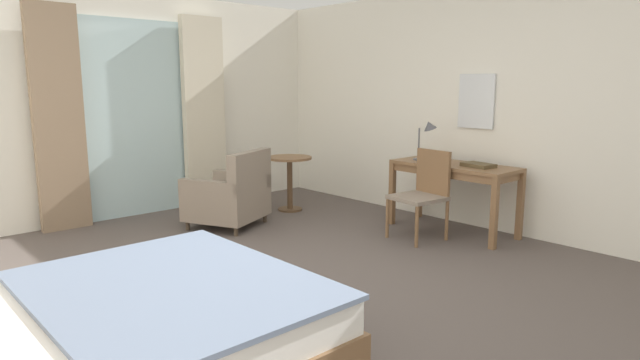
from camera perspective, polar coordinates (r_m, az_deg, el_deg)
ground at (r=4.33m, az=-2.81°, el=-12.20°), size 6.17×7.10×0.10m
wall_back at (r=6.88m, az=-20.78°, el=7.36°), size 5.77×0.12×2.67m
wall_right at (r=6.20m, az=17.84°, el=7.29°), size 0.12×6.70×2.67m
balcony_glass_door at (r=6.88m, az=-19.11°, el=6.12°), size 1.34×0.02×2.35m
curtain_panel_left at (r=6.48m, az=-26.05°, el=5.82°), size 0.52×0.10×2.44m
curtain_panel_right at (r=7.19m, az=-12.24°, el=6.95°), size 0.57×0.10×2.44m
bed at (r=3.06m, az=-22.44°, el=-16.18°), size 2.13×1.74×1.12m
writing_desk at (r=5.96m, az=14.05°, el=0.78°), size 0.58×1.36×0.75m
desk_chair at (r=5.67m, az=10.98°, el=-1.03°), size 0.53×0.52×0.92m
desk_lamp at (r=6.16m, az=11.37°, el=5.24°), size 0.24×0.21×0.47m
closed_book at (r=5.79m, az=16.48°, el=1.53°), size 0.25×0.35×0.04m
armchair_by_window at (r=6.13m, az=-9.49°, el=-1.74°), size 1.00×0.99×0.87m
round_cafe_table at (r=6.81m, az=-3.24°, el=0.89°), size 0.56×0.56×0.69m
wall_mirror at (r=6.20m, az=16.28°, el=8.04°), size 0.02×0.44×0.59m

